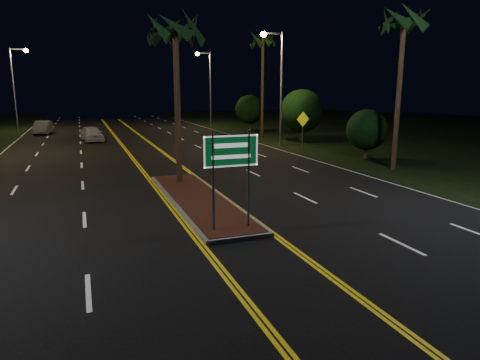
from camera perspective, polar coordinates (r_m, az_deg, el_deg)
name	(u,v)px	position (r m, az deg, el deg)	size (l,w,h in m)	color
ground	(266,265)	(11.69, 3.46, -11.21)	(120.00, 120.00, 0.00)	black
grass_right	(432,134)	(49.15, 24.25, 5.60)	(40.00, 110.00, 0.01)	black
median_island	(198,200)	(17.95, -5.60, -2.63)	(2.25, 10.25, 0.17)	gray
highway_sign	(231,160)	(13.53, -1.20, 2.64)	(1.80, 0.08, 3.20)	gray
streetlight_left_far	(17,79)	(54.18, -27.64, 11.81)	(1.91, 0.44, 9.00)	gray
streetlight_right_mid	(277,76)	(35.18, 4.97, 13.70)	(1.91, 0.44, 9.00)	gray
streetlight_right_far	(207,80)	(53.95, -4.38, 13.11)	(1.91, 0.44, 9.00)	gray
palm_median	(175,30)	(20.95, -8.64, 19.22)	(2.40, 2.40, 8.30)	#382819
palm_right_near	(404,21)	(26.28, 21.06, 19.16)	(2.40, 2.40, 9.30)	#382819
palm_right_far	(263,41)	(43.60, 3.07, 17.99)	(2.40, 2.40, 10.30)	#382819
shrub_near	(367,130)	(29.90, 16.54, 6.43)	(2.70, 2.70, 3.30)	#382819
shrub_mid	(302,111)	(38.53, 8.22, 9.11)	(3.78, 3.78, 4.62)	#382819
shrub_far	(249,109)	(49.34, 1.26, 9.39)	(3.24, 3.24, 3.96)	#382819
car_near	(92,132)	(40.86, -19.17, 6.02)	(2.04, 4.77, 1.59)	white
car_far	(43,126)	(49.61, -24.82, 6.52)	(2.04, 4.75, 1.58)	#989BA1
warning_sign	(303,124)	(34.75, 8.38, 7.42)	(1.18, 0.25, 2.86)	gray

